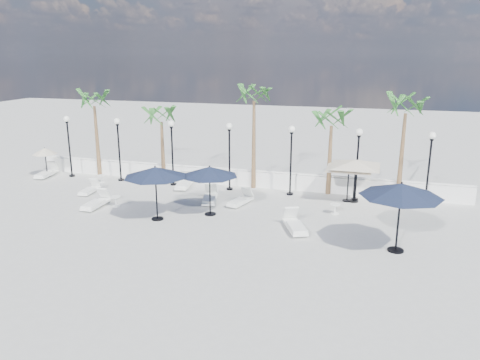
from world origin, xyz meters
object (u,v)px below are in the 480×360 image
(lounger_5, at_px, (240,200))
(parasol_navy_mid, at_px, (210,172))
(parasol_cream_sq_a, at_px, (349,163))
(parasol_cream_sq_b, at_px, (356,160))
(lounger_1, at_px, (184,183))
(lounger_6, at_px, (295,225))
(lounger_3, at_px, (96,203))
(lounger_4, at_px, (210,197))
(parasol_navy_left, at_px, (155,172))
(lounger_2, at_px, (89,189))
(parasol_cream_small, at_px, (45,152))
(parasol_navy_right, at_px, (401,190))
(lounger_0, at_px, (47,173))

(lounger_5, distance_m, parasol_navy_mid, 2.88)
(parasol_cream_sq_a, bearing_deg, parasol_cream_sq_b, -0.00)
(lounger_1, bearing_deg, lounger_6, -44.20)
(lounger_3, relative_size, lounger_6, 0.92)
(lounger_1, distance_m, parasol_cream_sq_a, 9.47)
(lounger_4, distance_m, lounger_5, 1.67)
(lounger_4, relative_size, parasol_cream_sq_b, 0.44)
(lounger_6, distance_m, parasol_navy_left, 6.78)
(lounger_1, bearing_deg, parasol_navy_mid, -63.15)
(lounger_2, relative_size, parasol_cream_sq_a, 0.38)
(parasol_cream_small, bearing_deg, parasol_navy_left, -27.11)
(lounger_2, relative_size, parasol_cream_sq_b, 0.36)
(parasol_cream_sq_b, bearing_deg, parasol_navy_mid, -148.32)
(parasol_navy_mid, height_order, parasol_cream_sq_a, parasol_navy_mid)
(parasol_navy_right, bearing_deg, lounger_2, 167.97)
(lounger_3, distance_m, lounger_4, 5.80)
(parasol_navy_mid, bearing_deg, lounger_2, 169.18)
(parasol_navy_right, bearing_deg, parasol_navy_mid, 166.88)
(lounger_1, relative_size, lounger_4, 1.02)
(lounger_2, relative_size, parasol_navy_right, 0.54)
(lounger_6, bearing_deg, lounger_1, 121.53)
(lounger_0, distance_m, parasol_navy_left, 11.65)
(lounger_6, height_order, parasol_cream_small, parasol_cream_small)
(lounger_2, height_order, parasol_navy_left, parasol_navy_left)
(parasol_cream_sq_a, bearing_deg, lounger_2, -169.53)
(lounger_6, xyz_separation_m, parasol_navy_right, (4.23, -1.09, 2.25))
(lounger_2, distance_m, lounger_6, 12.23)
(lounger_2, height_order, parasol_navy_right, parasol_navy_right)
(parasol_navy_mid, xyz_separation_m, parasol_cream_small, (-12.39, 3.90, -0.54))
(lounger_0, height_order, lounger_5, lounger_0)
(lounger_2, bearing_deg, parasol_cream_sq_b, 4.13)
(lounger_0, distance_m, parasol_cream_sq_a, 18.71)
(lounger_6, height_order, parasol_navy_mid, parasol_navy_mid)
(lounger_2, xyz_separation_m, parasol_navy_mid, (7.70, -1.47, 1.94))
(lounger_0, bearing_deg, lounger_3, -43.99)
(lounger_0, relative_size, parasol_navy_mid, 0.76)
(lounger_1, xyz_separation_m, parasol_navy_left, (0.91, -5.40, 2.03))
(parasol_navy_mid, distance_m, parasol_cream_sq_a, 7.42)
(lounger_1, relative_size, parasol_navy_mid, 0.80)
(lounger_4, bearing_deg, lounger_2, 168.58)
(lounger_5, xyz_separation_m, lounger_6, (3.32, -2.80, 0.03))
(parasol_cream_sq_b, bearing_deg, lounger_5, -159.05)
(lounger_0, bearing_deg, lounger_2, -36.35)
(lounger_5, distance_m, parasol_cream_sq_b, 6.31)
(lounger_2, relative_size, lounger_6, 0.80)
(lounger_1, height_order, parasol_navy_right, parasol_navy_right)
(lounger_4, relative_size, parasol_cream_small, 1.14)
(parasol_cream_sq_a, bearing_deg, lounger_3, -159.22)
(parasol_navy_left, distance_m, parasol_navy_right, 10.71)
(lounger_4, xyz_separation_m, parasol_navy_left, (-1.46, -3.22, 2.04))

